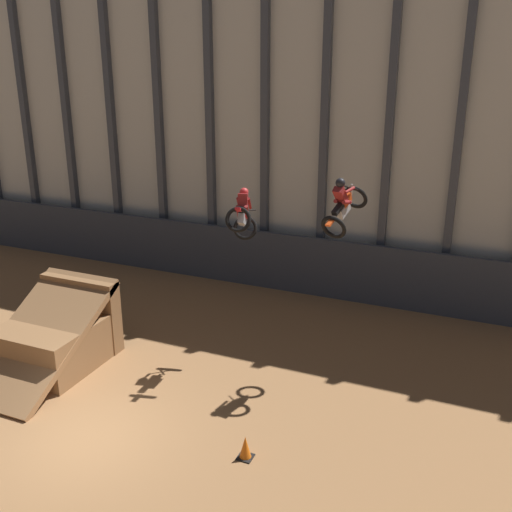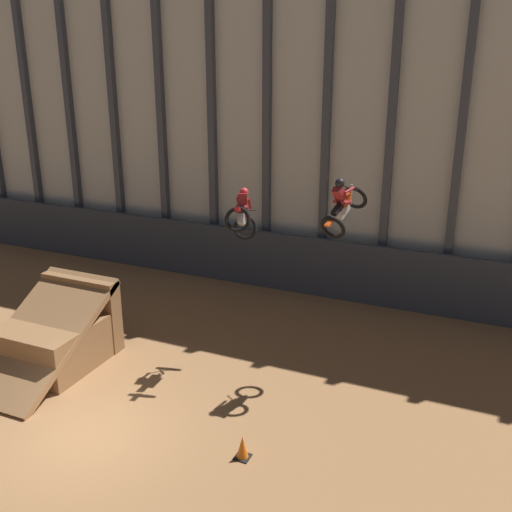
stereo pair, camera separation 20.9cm
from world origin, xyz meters
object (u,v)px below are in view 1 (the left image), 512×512
at_px(dirt_ramp, 59,335).
at_px(traffic_cone_near_ramp, 245,448).
at_px(rider_bike_left_air, 242,216).
at_px(rider_bike_right_air, 343,205).

height_order(dirt_ramp, traffic_cone_near_ramp, dirt_ramp).
relative_size(rider_bike_left_air, rider_bike_right_air, 0.95).
distance_m(dirt_ramp, rider_bike_right_air, 9.37).
bearing_deg(rider_bike_left_air, traffic_cone_near_ramp, -80.47).
xyz_separation_m(dirt_ramp, rider_bike_right_air, (7.92, 2.72, 4.22)).
bearing_deg(dirt_ramp, rider_bike_left_air, 26.32).
height_order(dirt_ramp, rider_bike_left_air, rider_bike_left_air).
bearing_deg(rider_bike_right_air, traffic_cone_near_ramp, -89.30).
bearing_deg(dirt_ramp, traffic_cone_near_ramp, -15.82).
relative_size(dirt_ramp, traffic_cone_near_ramp, 7.63).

